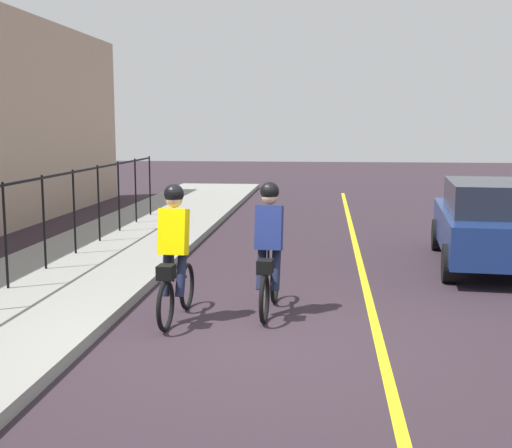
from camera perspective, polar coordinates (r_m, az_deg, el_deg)
The scene contains 5 objects.
ground_plane at distance 8.24m, azimuth -0.89°, elevation -9.89°, with size 80.00×80.00×0.00m, color #2E232B.
lane_line_centre at distance 8.21m, azimuth 10.44°, elevation -10.07°, with size 36.00×0.12×0.01m, color yellow.
cyclist_lead at distance 8.91m, azimuth -6.91°, elevation -2.51°, with size 1.71×0.38×1.83m.
cyclist_follow at distance 9.18m, azimuth 1.12°, elevation -2.12°, with size 1.71×0.38×1.83m.
patrol_sedan at distance 13.02m, azimuth 19.32°, elevation 0.14°, with size 4.55×2.26×1.58m.
Camera 1 is at (-7.77, -0.93, 2.58)m, focal length 47.37 mm.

